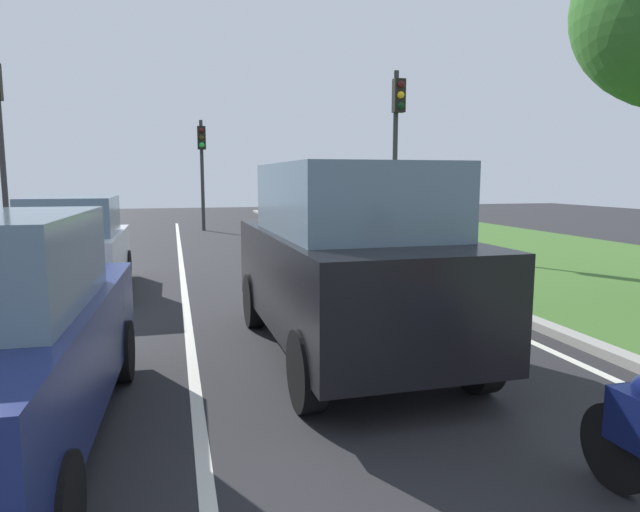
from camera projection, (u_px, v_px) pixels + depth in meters
The scene contains 9 objects.
ground_plane at pixel (220, 286), 11.08m from camera, with size 60.00×60.00×0.00m, color #262628.
lane_line_center at pixel (184, 288), 10.90m from camera, with size 0.12×32.00×0.01m, color silver.
lane_line_right_edge at pixel (391, 278), 11.98m from camera, with size 0.12×32.00×0.01m, color silver.
grass_verge_right at pixel (587, 267), 13.20m from camera, with size 9.00×48.00×0.06m, color #3D6628.
curb_right at pixel (413, 274), 12.10m from camera, with size 0.24×48.00×0.12m, color #9E9B93.
car_suv_ahead at pixel (347, 259), 6.66m from camera, with size 2.03×4.53×2.28m.
car_hatchback_far at pixel (75, 246), 10.33m from camera, with size 1.74×3.71×1.78m.
traffic_light_near_right at pixel (397, 131), 15.68m from camera, with size 0.32×0.50×5.06m.
traffic_light_far_median at pixel (202, 156), 22.28m from camera, with size 0.32×0.50×4.37m.
Camera 1 is at (-0.86, 2.97, 2.12)m, focal length 31.62 mm.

